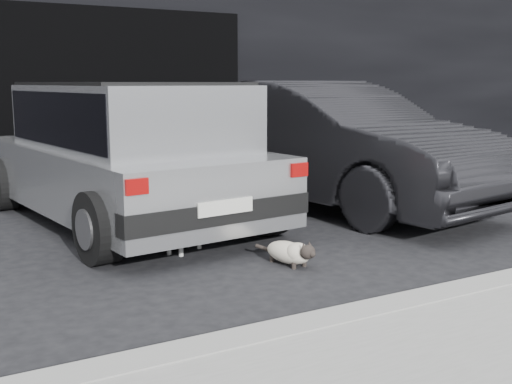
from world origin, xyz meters
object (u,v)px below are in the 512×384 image
cat_siamese (291,253)px  second_car (327,144)px  silver_hatchback (125,147)px  cat_white (186,232)px

cat_siamese → second_car: bearing=-141.2°
silver_hatchback → cat_white: (0.08, -1.40, -0.65)m
cat_siamese → cat_white: size_ratio=1.07×
cat_siamese → cat_white: (-0.56, 0.87, 0.06)m
cat_siamese → cat_white: cat_white is taller
cat_white → second_car: bearing=82.2°
second_car → cat_siamese: 2.79m
second_car → cat_white: bearing=-163.6°
silver_hatchback → cat_white: silver_hatchback is taller
second_car → cat_siamese: second_car is taller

